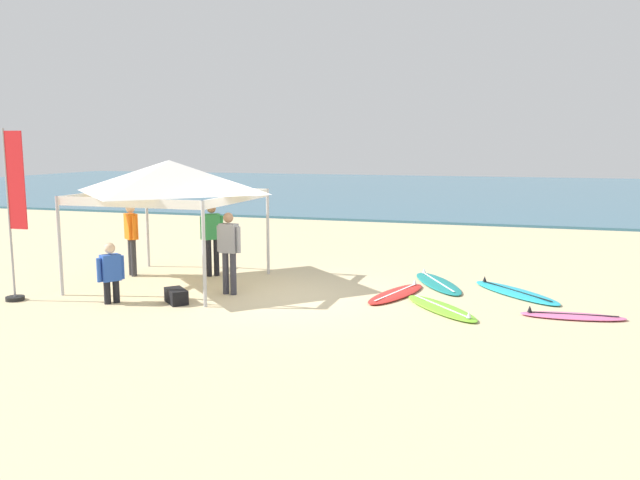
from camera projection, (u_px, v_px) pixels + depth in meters
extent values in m
plane|color=beige|center=(283.00, 296.00, 13.19)|extent=(80.00, 80.00, 0.00)
cube|color=#386B84|center=(445.00, 190.00, 42.31)|extent=(80.00, 36.00, 0.10)
cylinder|color=#B7B7BC|center=(60.00, 246.00, 13.10)|extent=(0.07, 0.07, 2.05)
cylinder|color=#B7B7BC|center=(204.00, 254.00, 12.15)|extent=(0.07, 0.07, 2.05)
cylinder|color=#B7B7BC|center=(147.00, 227.00, 16.19)|extent=(0.07, 0.07, 2.05)
cylinder|color=#B7B7BC|center=(268.00, 232.00, 15.24)|extent=(0.07, 0.07, 2.05)
cube|color=white|center=(127.00, 203.00, 12.48)|extent=(3.27, 0.03, 0.18)
cube|color=white|center=(205.00, 191.00, 15.58)|extent=(3.27, 0.03, 0.18)
cube|color=white|center=(106.00, 195.00, 14.51)|extent=(0.03, 3.27, 0.18)
cube|color=white|center=(239.00, 198.00, 13.56)|extent=(0.03, 3.27, 0.18)
pyramid|color=white|center=(169.00, 176.00, 13.97)|extent=(3.39, 3.39, 0.70)
ellipsoid|color=#7AD12D|center=(441.00, 308.00, 12.08)|extent=(1.83, 2.04, 0.07)
cube|color=white|center=(441.00, 306.00, 12.08)|extent=(1.21, 1.45, 0.01)
cone|color=white|center=(469.00, 315.00, 11.26)|extent=(0.09, 0.09, 0.12)
ellipsoid|color=#19847F|center=(438.00, 283.00, 14.21)|extent=(1.61, 2.41, 0.07)
cube|color=white|center=(438.00, 282.00, 14.21)|extent=(0.92, 1.83, 0.01)
cone|color=white|center=(424.00, 271.00, 15.15)|extent=(0.09, 0.09, 0.12)
ellipsoid|color=pink|center=(573.00, 316.00, 11.51)|extent=(1.85, 0.64, 0.07)
cube|color=black|center=(573.00, 314.00, 11.51)|extent=(1.54, 0.17, 0.01)
cone|color=black|center=(530.00, 309.00, 11.66)|extent=(0.09, 0.09, 0.12)
ellipsoid|color=red|center=(396.00, 294.00, 13.23)|extent=(1.17, 2.23, 0.07)
cube|color=white|center=(396.00, 292.00, 13.22)|extent=(0.57, 1.77, 0.01)
cone|color=white|center=(415.00, 282.00, 13.94)|extent=(0.09, 0.09, 0.12)
ellipsoid|color=#23B2CC|center=(515.00, 292.00, 13.34)|extent=(2.11, 2.25, 0.07)
cube|color=black|center=(515.00, 291.00, 13.34)|extent=(1.41, 1.57, 0.01)
cone|color=black|center=(485.00, 279.00, 14.23)|extent=(0.09, 0.09, 0.12)
cylinder|color=#2D2D33|center=(131.00, 257.00, 15.22)|extent=(0.13, 0.13, 0.88)
cylinder|color=#2D2D33|center=(134.00, 258.00, 15.08)|extent=(0.13, 0.13, 0.88)
cube|color=orange|center=(131.00, 226.00, 15.04)|extent=(0.42, 0.40, 0.60)
sphere|color=beige|center=(130.00, 208.00, 14.98)|extent=(0.21, 0.21, 0.21)
cylinder|color=orange|center=(128.00, 226.00, 15.23)|extent=(0.09, 0.09, 0.54)
cylinder|color=orange|center=(134.00, 228.00, 14.85)|extent=(0.09, 0.09, 0.54)
cylinder|color=#383842|center=(233.00, 274.00, 13.24)|extent=(0.13, 0.13, 0.88)
cylinder|color=#383842|center=(226.00, 273.00, 13.31)|extent=(0.13, 0.13, 0.88)
cube|color=gray|center=(229.00, 238.00, 13.16)|extent=(0.38, 0.26, 0.60)
sphere|color=#9E7051|center=(228.00, 218.00, 13.10)|extent=(0.21, 0.21, 0.21)
cylinder|color=gray|center=(238.00, 240.00, 13.08)|extent=(0.09, 0.09, 0.54)
cylinder|color=gray|center=(219.00, 238.00, 13.25)|extent=(0.09, 0.09, 0.54)
cylinder|color=black|center=(216.00, 257.00, 15.14)|extent=(0.13, 0.13, 0.88)
cylinder|color=black|center=(209.00, 258.00, 15.07)|extent=(0.13, 0.13, 0.88)
cube|color=#2D8C47|center=(212.00, 227.00, 15.00)|extent=(0.42, 0.40, 0.60)
sphere|color=#9E7051|center=(211.00, 209.00, 14.93)|extent=(0.21, 0.21, 0.21)
cylinder|color=#2D8C47|center=(221.00, 227.00, 15.09)|extent=(0.09, 0.09, 0.54)
cylinder|color=#2D8C47|center=(202.00, 228.00, 14.91)|extent=(0.09, 0.09, 0.54)
cylinder|color=black|center=(107.00, 293.00, 12.50)|extent=(0.13, 0.13, 0.45)
cylinder|color=black|center=(116.00, 291.00, 12.61)|extent=(0.13, 0.13, 0.45)
cube|color=#2851B2|center=(111.00, 268.00, 12.48)|extent=(0.38, 0.42, 0.52)
sphere|color=beige|center=(110.00, 248.00, 12.43)|extent=(0.21, 0.21, 0.21)
cylinder|color=#2851B2|center=(99.00, 270.00, 12.34)|extent=(0.09, 0.09, 0.47)
cylinder|color=#2851B2|center=(122.00, 267.00, 12.63)|extent=(0.09, 0.09, 0.47)
cylinder|color=#99999E|center=(9.00, 216.00, 12.56)|extent=(0.04, 0.04, 3.40)
cube|color=red|center=(16.00, 180.00, 12.39)|extent=(0.40, 0.02, 1.90)
cylinder|color=black|center=(15.00, 298.00, 12.80)|extent=(0.36, 0.36, 0.08)
cube|color=black|center=(176.00, 296.00, 12.58)|extent=(0.65, 0.65, 0.28)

